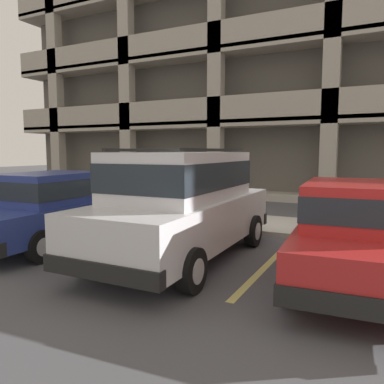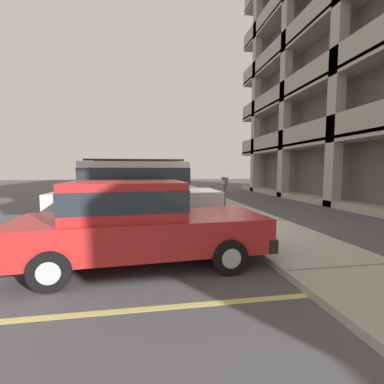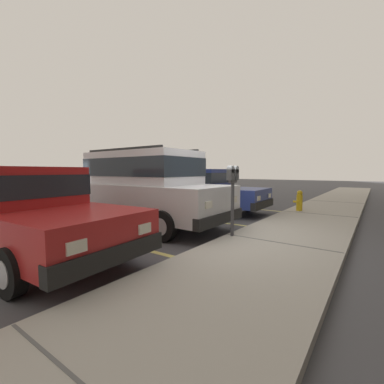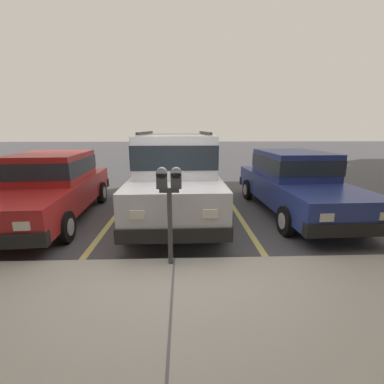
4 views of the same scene
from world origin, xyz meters
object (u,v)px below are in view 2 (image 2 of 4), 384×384
Objects in this scene: dark_hatchback at (138,220)px; parking_meter_near at (225,187)px; red_sedan at (138,192)px; silver_suv at (138,192)px; fire_hydrant at (204,196)px.

parking_meter_near is (-2.93, 2.51, 0.39)m from dark_hatchback.
red_sedan is at bearing 179.05° from dark_hatchback.
dark_hatchback is (2.96, 0.13, -0.27)m from silver_suv.
red_sedan is 4.14m from parking_meter_near.
fire_hydrant is (-4.38, 2.94, -0.62)m from silver_suv.
red_sedan is 3.10× the size of parking_meter_near.
red_sedan is 3.39m from fire_hydrant.
parking_meter_near is at bearing 88.84° from silver_suv.
dark_hatchback is at bearing 2.00° from silver_suv.
silver_suv is 3.03m from red_sedan.
dark_hatchback is at bearing 0.57° from red_sedan.
fire_hydrant is at bearing 155.59° from dark_hatchback.
red_sedan is at bearing -65.95° from fire_hydrant.
parking_meter_near is at bearing 40.45° from red_sedan.
silver_suv is 3.28× the size of parking_meter_near.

